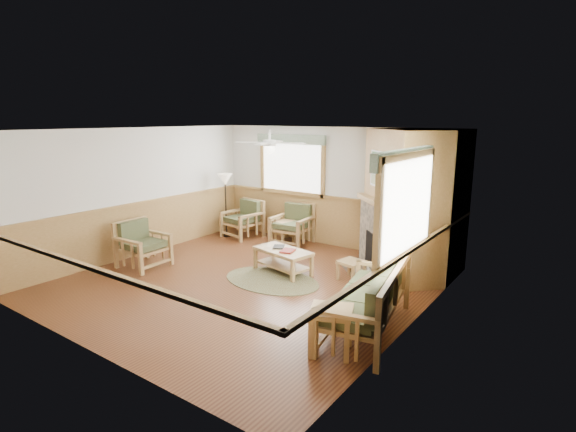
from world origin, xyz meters
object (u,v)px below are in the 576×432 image
Objects in this scene: floor_lamp_left at (226,205)px; end_table_sofa at (331,331)px; coffee_table at (283,261)px; armchair_back_right at (292,224)px; end_table_chairs at (283,231)px; sofa at (367,298)px; armchair_back_left at (242,219)px; floor_lamp_right at (391,244)px; armchair_left at (143,244)px; footstool at (351,270)px.

end_table_sofa is at bearing -34.52° from floor_lamp_left.
floor_lamp_left is at bearing 164.69° from coffee_table.
armchair_back_right is 1.76× the size of end_table_chairs.
coffee_table is (-2.35, 1.26, -0.25)m from sofa.
armchair_back_right reaches higher than end_table_sofa.
armchair_back_left is 0.49× the size of floor_lamp_right.
sofa is 0.83m from end_table_sofa.
coffee_table is 0.72× the size of floor_lamp_left.
armchair_back_right is at bearing -143.17° from sofa.
floor_lamp_left is 5.10m from floor_lamp_right.
end_table_chairs is 5.19m from end_table_sofa.
coffee_table is at bearing -64.06° from armchair_left.
armchair_back_right is 2.02m from coffee_table.
footstool is at bearing -13.69° from floor_lamp_left.
floor_lamp_right is at bearing 177.48° from sofa.
coffee_table is 2.16m from end_table_chairs.
armchair_back_right reaches higher than footstool.
floor_lamp_left reaches higher than end_table_sofa.
end_table_sofa is at bearing -28.67° from armchair_back_left.
armchair_back_right is at bearing 149.28° from footstool.
sofa reaches higher than armchair_back_left.
footstool is (2.25, -1.34, -0.28)m from armchair_back_right.
footstool is at bearing 29.37° from coffee_table.
armchair_back_left is at bearing -175.96° from armchair_back_right.
floor_lamp_right reaches higher than floor_lamp_left.
floor_lamp_right is at bearing 11.28° from coffee_table.
sofa reaches higher than footstool.
end_table_chairs is at bearing 132.88° from end_table_sofa.
end_table_sofa is at bearing -47.12° from end_table_chairs.
armchair_back_left is at bearing 22.19° from floor_lamp_left.
armchair_back_right is 0.34m from end_table_chairs.
end_table_sofa is at bearing -31.14° from coffee_table.
floor_lamp_left reaches higher than sofa.
armchair_back_left is at bearing 162.56° from footstool.
armchair_back_left is 0.98× the size of armchair_back_right.
floor_lamp_left reaches higher than armchair_left.
armchair_left is 4.09m from footstool.
end_table_chairs is 0.90× the size of end_table_sofa.
armchair_back_left is at bearing -169.40° from end_table_chairs.
armchair_left is at bearing -82.61° from armchair_back_left.
end_table_chairs reaches higher than coffee_table.
footstool is at bearing -67.29° from armchair_left.
end_table_chairs is 1.27× the size of footstool.
floor_lamp_left is at bearing 164.26° from floor_lamp_right.
armchair_back_right is (1.36, 0.20, 0.01)m from armchair_back_left.
armchair_left reaches higher than end_table_sofa.
floor_lamp_right is at bearing -33.36° from armchair_back_right.
armchair_back_left is 2.83m from coffee_table.
armchair_back_right is at bearing 130.53° from end_table_sofa.
armchair_left is 2.80m from coffee_table.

